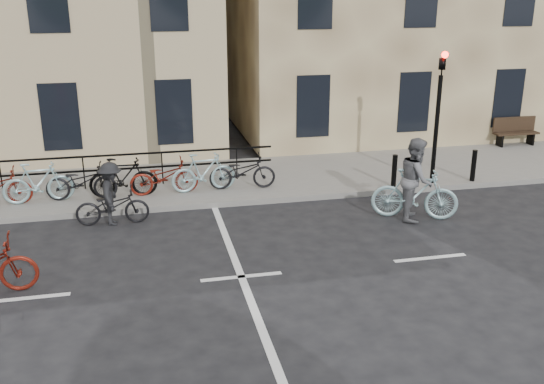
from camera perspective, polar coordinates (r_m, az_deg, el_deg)
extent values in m
plane|color=black|center=(11.95, -2.90, -7.99)|extent=(120.00, 120.00, 0.00)
cube|color=slate|center=(17.51, -19.38, 0.01)|extent=(46.00, 4.00, 0.15)
cylinder|color=black|center=(17.28, 15.19, 5.62)|extent=(0.12, 0.12, 3.00)
imported|color=black|center=(16.97, 15.75, 12.04)|extent=(0.15, 0.18, 0.90)
sphere|color=#FF0C05|center=(16.85, 15.97, 12.32)|extent=(0.18, 0.18, 0.18)
cylinder|color=black|center=(16.94, 11.43, 1.97)|extent=(0.14, 0.14, 0.90)
cylinder|color=black|center=(18.03, 18.44, 2.38)|extent=(0.14, 0.14, 0.90)
cube|color=black|center=(22.44, 20.64, 4.55)|extent=(0.06, 0.38, 0.40)
cube|color=black|center=(23.11, 23.15, 4.63)|extent=(0.06, 0.38, 0.40)
cube|color=black|center=(22.72, 21.99, 5.15)|extent=(1.60, 0.40, 0.06)
cube|color=black|center=(22.80, 21.82, 5.97)|extent=(1.60, 0.06, 0.50)
cube|color=black|center=(17.18, -17.29, 1.81)|extent=(10.40, 0.04, 0.95)
imported|color=#9BC5CB|center=(16.44, -21.16, 0.82)|extent=(1.75, 0.49, 1.05)
imported|color=black|center=(16.32, -17.51, 0.91)|extent=(1.80, 0.63, 0.95)
imported|color=black|center=(16.24, -13.84, 1.35)|extent=(1.75, 0.49, 1.05)
imported|color=maroon|center=(16.26, -10.13, 1.43)|extent=(1.80, 0.63, 0.95)
imported|color=#9BC5CB|center=(16.31, -6.46, 1.85)|extent=(1.75, 0.49, 1.05)
imported|color=black|center=(16.46, -2.82, 1.92)|extent=(1.80, 0.63, 0.95)
imported|color=#9BC5CB|center=(15.05, 13.29, -0.18)|extent=(2.14, 1.34, 1.25)
imported|color=slate|center=(14.93, 13.39, 1.20)|extent=(1.08, 1.20, 2.01)
imported|color=black|center=(14.85, -14.79, -1.29)|extent=(1.72, 0.64, 0.90)
imported|color=black|center=(14.75, -14.89, -0.15)|extent=(0.59, 1.00, 1.52)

